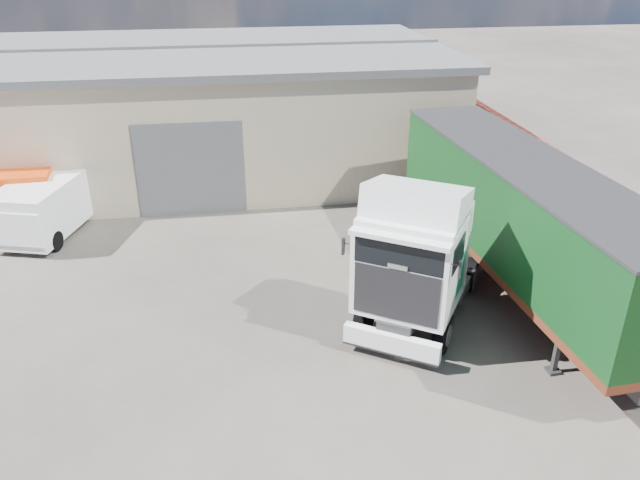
{
  "coord_description": "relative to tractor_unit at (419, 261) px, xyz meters",
  "views": [
    {
      "loc": [
        -0.68,
        -12.66,
        9.7
      ],
      "look_at": [
        1.8,
        3.0,
        1.94
      ],
      "focal_mm": 35.0,
      "sensor_mm": 36.0,
      "label": 1
    }
  ],
  "objects": [
    {
      "name": "warehouse",
      "position": [
        -10.24,
        14.47,
        0.82
      ],
      "size": [
        30.6,
        12.6,
        5.42
      ],
      "color": "#C2B195",
      "rests_on": "ground"
    },
    {
      "name": "box_trailer",
      "position": [
        3.37,
        1.21,
        0.66
      ],
      "size": [
        3.36,
        12.46,
        4.1
      ],
      "rotation": [
        0.0,
        0.0,
        0.06
      ],
      "color": "#2D2D30",
      "rests_on": "ground"
    },
    {
      "name": "ground",
      "position": [
        -4.25,
        -1.53,
        -1.84
      ],
      "size": [
        120.0,
        120.0,
        0.0
      ],
      "primitive_type": "plane",
      "color": "black",
      "rests_on": "ground"
    },
    {
      "name": "brick_boundary_wall",
      "position": [
        7.25,
        4.47,
        -0.59
      ],
      "size": [
        0.35,
        26.0,
        2.5
      ],
      "primitive_type": "cube",
      "color": "maroon",
      "rests_on": "ground"
    },
    {
      "name": "tractor_unit",
      "position": [
        0.0,
        0.0,
        0.0
      ],
      "size": [
        5.55,
        6.69,
        4.37
      ],
      "rotation": [
        0.0,
        0.0,
        -0.58
      ],
      "color": "black",
      "rests_on": "ground"
    },
    {
      "name": "panel_van",
      "position": [
        -11.31,
        7.72,
        -0.8
      ],
      "size": [
        3.33,
        5.29,
        2.01
      ],
      "rotation": [
        0.0,
        0.0,
        -0.29
      ],
      "color": "black",
      "rests_on": "ground"
    },
    {
      "name": "orange_skip",
      "position": [
        -12.84,
        8.27,
        -0.88
      ],
      "size": [
        3.63,
        2.39,
        2.2
      ],
      "rotation": [
        0.0,
        0.0,
        0.06
      ],
      "color": "#2D2D30",
      "rests_on": "ground"
    }
  ]
}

